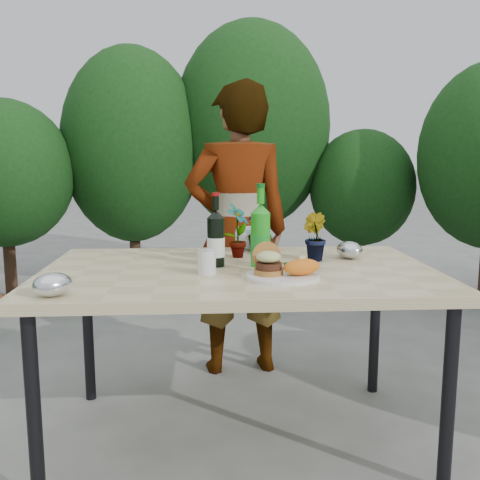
{
  "coord_description": "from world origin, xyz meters",
  "views": [
    {
      "loc": [
        -0.13,
        -2.15,
        1.21
      ],
      "look_at": [
        0.0,
        -0.08,
        0.88
      ],
      "focal_mm": 40.0,
      "sensor_mm": 36.0,
      "label": 1
    }
  ],
  "objects": [
    {
      "name": "patio_table",
      "position": [
        0.0,
        0.0,
        0.69
      ],
      "size": [
        1.6,
        1.0,
        0.75
      ],
      "color": "#D0BD8A",
      "rests_on": "ground"
    },
    {
      "name": "person",
      "position": [
        0.04,
        0.76,
        0.8
      ],
      "size": [
        0.63,
        0.45,
        1.6
      ],
      "primitive_type": "imported",
      "rotation": [
        0.0,
        0.0,
        3.27
      ],
      "color": "brown",
      "rests_on": "ground"
    },
    {
      "name": "plastic_cup",
      "position": [
        -0.13,
        -0.1,
        0.8
      ],
      "size": [
        0.07,
        0.07,
        0.09
      ],
      "primitive_type": "cylinder",
      "color": "silver",
      "rests_on": "patio_table"
    },
    {
      "name": "grilled_veg",
      "position": [
        0.17,
        -0.09,
        0.78
      ],
      "size": [
        0.08,
        0.05,
        0.03
      ],
      "color": "olive",
      "rests_on": "dinner_plate"
    },
    {
      "name": "burger_stack",
      "position": [
        0.1,
        -0.17,
        0.81
      ],
      "size": [
        0.11,
        0.16,
        0.11
      ],
      "color": "#B7722D",
      "rests_on": "dinner_plate"
    },
    {
      "name": "seedling_left",
      "position": [
        0.01,
        0.23,
        0.88
      ],
      "size": [
        0.15,
        0.16,
        0.25
      ],
      "primitive_type": "imported",
      "rotation": [
        0.0,
        0.0,
        0.99
      ],
      "color": "#2A591E",
      "rests_on": "patio_table"
    },
    {
      "name": "sparkling_water",
      "position": [
        0.09,
        0.04,
        0.88
      ],
      "size": [
        0.08,
        0.08,
        0.35
      ],
      "rotation": [
        0.0,
        0.0,
        0.27
      ],
      "color": "#1F9B1C",
      "rests_on": "patio_table"
    },
    {
      "name": "seedling_mid",
      "position": [
        0.34,
        0.15,
        0.86
      ],
      "size": [
        0.13,
        0.14,
        0.21
      ],
      "primitive_type": "imported",
      "rotation": [
        0.0,
        0.0,
        2.01
      ],
      "color": "#235C1F",
      "rests_on": "patio_table"
    },
    {
      "name": "foil_packet_right",
      "position": [
        0.51,
        0.18,
        0.79
      ],
      "size": [
        0.15,
        0.16,
        0.08
      ],
      "primitive_type": "ellipsoid",
      "rotation": [
        0.0,
        0.0,
        1.92
      ],
      "color": "silver",
      "rests_on": "patio_table"
    },
    {
      "name": "sweet_potato",
      "position": [
        0.22,
        -0.21,
        0.8
      ],
      "size": [
        0.17,
        0.12,
        0.06
      ],
      "primitive_type": "ellipsoid",
      "rotation": [
        0.0,
        0.0,
        0.35
      ],
      "color": "orange",
      "rests_on": "dinner_plate"
    },
    {
      "name": "dinner_plate",
      "position": [
        0.16,
        -0.19,
        0.76
      ],
      "size": [
        0.28,
        0.28,
        0.01
      ],
      "primitive_type": "cylinder",
      "color": "white",
      "rests_on": "patio_table"
    },
    {
      "name": "blue_bowl",
      "position": [
        0.08,
        0.44,
        0.8
      ],
      "size": [
        0.17,
        0.17,
        0.11
      ],
      "primitive_type": "imported",
      "rotation": [
        0.0,
        0.0,
        0.28
      ],
      "color": "silver",
      "rests_on": "patio_table"
    },
    {
      "name": "terracotta_pot",
      "position": [
        -1.67,
        1.92,
        0.07
      ],
      "size": [
        0.17,
        0.17,
        0.14
      ],
      "color": "#B0532D",
      "rests_on": "ground"
    },
    {
      "name": "seedling_right",
      "position": [
        0.12,
        0.34,
        0.85
      ],
      "size": [
        0.15,
        0.15,
        0.21
      ],
      "primitive_type": "imported",
      "rotation": [
        0.0,
        0.0,
        3.48
      ],
      "color": "#316121",
      "rests_on": "patio_table"
    },
    {
      "name": "wine_bottle",
      "position": [
        -0.09,
        0.05,
        0.86
      ],
      "size": [
        0.07,
        0.07,
        0.31
      ],
      "rotation": [
        0.0,
        0.0,
        0.28
      ],
      "color": "black",
      "rests_on": "patio_table"
    },
    {
      "name": "foil_packet_left",
      "position": [
        -0.64,
        -0.4,
        0.79
      ],
      "size": [
        0.17,
        0.17,
        0.08
      ],
      "primitive_type": "ellipsoid",
      "rotation": [
        0.0,
        0.0,
        0.73
      ],
      "color": "silver",
      "rests_on": "patio_table"
    },
    {
      "name": "ground",
      "position": [
        0.0,
        0.0,
        0.0
      ],
      "size": [
        80.0,
        80.0,
        0.0
      ],
      "primitive_type": "plane",
      "color": "slate",
      "rests_on": "ground"
    },
    {
      "name": "shrub_hedge",
      "position": [
        0.1,
        1.71,
        1.18
      ],
      "size": [
        6.89,
        5.15,
        2.45
      ],
      "color": "#382316",
      "rests_on": "ground"
    }
  ]
}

